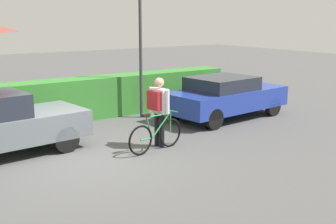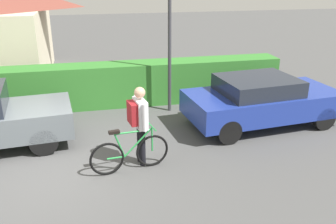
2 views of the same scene
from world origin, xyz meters
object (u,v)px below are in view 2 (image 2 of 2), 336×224
bicycle (130,153)px  person_rider (139,118)px  street_lamp (170,11)px  parked_car_far (261,100)px

bicycle → person_rider: (0.24, 0.26, 0.67)m
street_lamp → bicycle: bearing=-115.7°
bicycle → parked_car_far: bearing=24.5°
parked_car_far → street_lamp: 3.47m
parked_car_far → bicycle: parked_car_far is taller
person_rider → street_lamp: size_ratio=0.38×
parked_car_far → person_rider: size_ratio=2.44×
bicycle → person_rider: person_rider is taller
bicycle → street_lamp: street_lamp is taller
parked_car_far → bicycle: size_ratio=2.52×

